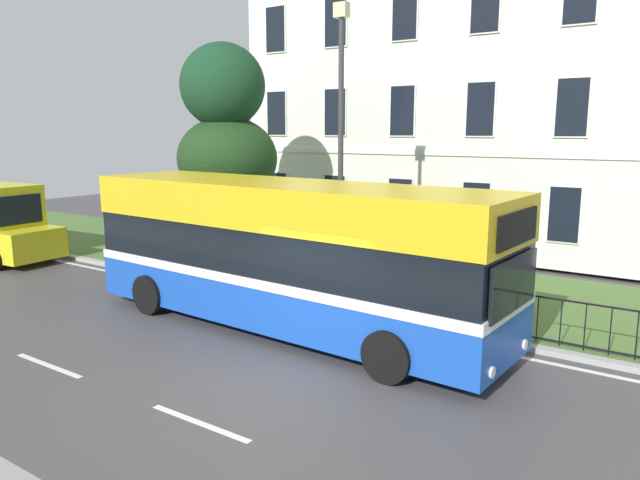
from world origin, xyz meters
TOP-DOWN VIEW (x-y plane):
  - ground_plane at (0.00, 1.23)m, footprint 60.00×56.00m
  - georgian_townhouse at (-1.85, 16.55)m, footprint 16.87×10.80m
  - iron_verge_railing at (-1.85, 4.40)m, footprint 15.82×0.04m
  - evergreen_tree at (-7.16, 6.52)m, footprint 4.58×4.58m
  - single_decker_bus at (-1.61, 2.51)m, footprint 10.23×3.07m
  - street_lamp_post at (-2.15, 5.56)m, footprint 0.36×0.24m
  - litter_bin at (-5.37, 5.17)m, footprint 0.53×0.53m

SIDE VIEW (x-z plane):
  - ground_plane at x=0.00m, z-range -0.10..0.08m
  - iron_verge_railing at x=-1.85m, z-range 0.14..1.11m
  - litter_bin at x=-5.37m, z-range 0.12..1.24m
  - single_decker_bus at x=-1.61m, z-range 0.08..3.35m
  - evergreen_tree at x=-7.16m, z-range -0.95..6.25m
  - street_lamp_post at x=-2.15m, z-range 0.62..8.01m
  - georgian_townhouse at x=-1.85m, z-range 0.16..12.90m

